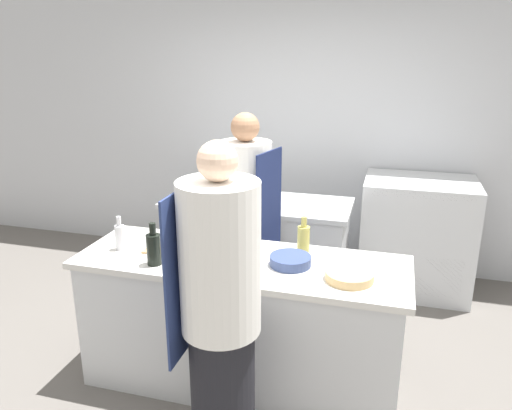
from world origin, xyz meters
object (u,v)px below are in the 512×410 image
bowl_ceramic_blue (234,252)px  stockpot (209,185)px  chef_at_prep_near (220,316)px  chef_at_stove (246,228)px  bottle_cooking_oil (197,250)px  bowl_prep_small (290,261)px  bowl_mixing_large (349,276)px  bottle_olive_oil (303,238)px  bottle_vinegar (154,248)px  oven_range (416,236)px  bottle_wine (120,236)px

bowl_ceramic_blue → stockpot: size_ratio=0.73×
chef_at_prep_near → chef_at_stove: size_ratio=1.03×
bottle_cooking_oil → bowl_prep_small: 0.58m
bowl_mixing_large → chef_at_prep_near: bearing=-135.5°
bottle_olive_oil → stockpot: (-1.05, 1.05, -0.00)m
bottle_vinegar → stockpot: 1.50m
bowl_ceramic_blue → bottle_olive_oil: bearing=27.7°
chef_at_prep_near → bottle_olive_oil: (0.25, 0.90, 0.10)m
chef_at_prep_near → bowl_prep_small: (0.21, 0.67, 0.04)m
bowl_ceramic_blue → stockpot: bearing=117.1°
oven_range → bottle_cooking_oil: 2.32m
bottle_olive_oil → chef_at_prep_near: bearing=-105.4°
chef_at_stove → bottle_wine: bearing=-29.8°
bottle_cooking_oil → stockpot: bearing=107.9°
oven_range → stockpot: 1.93m
bottle_olive_oil → bowl_prep_small: bearing=-99.2°
bottle_olive_oil → bottle_wine: size_ratio=1.06×
chef_at_prep_near → bottle_wine: 1.11m
bottle_wine → bowl_prep_small: size_ratio=0.90×
bowl_mixing_large → stockpot: size_ratio=1.06×
chef_at_prep_near → bottle_vinegar: size_ratio=6.62×
chef_at_prep_near → bowl_prep_small: 0.70m
bowl_prep_small → bowl_ceramic_blue: bowl_ceramic_blue is taller
oven_range → chef_at_prep_near: bearing=-113.0°
chef_at_stove → bottle_vinegar: bearing=-7.7°
bowl_mixing_large → bowl_ceramic_blue: 0.74m
chef_at_stove → bowl_prep_small: size_ratio=6.79×
bottle_olive_oil → bowl_ceramic_blue: bearing=-152.3°
bowl_ceramic_blue → chef_at_stove: bearing=99.9°
bottle_olive_oil → bottle_wine: bottle_olive_oil is taller
chef_at_stove → bottle_olive_oil: 0.66m
oven_range → bowl_ceramic_blue: oven_range is taller
chef_at_prep_near → bowl_ceramic_blue: size_ratio=9.29×
chef_at_prep_near → bowl_mixing_large: chef_at_prep_near is taller
bottle_vinegar → bottle_cooking_oil: 0.26m
oven_range → bottle_cooking_oil: size_ratio=5.44×
chef_at_prep_near → bottle_olive_oil: size_ratio=7.35×
chef_at_prep_near → bottle_wine: (-0.91, 0.62, 0.10)m
chef_at_prep_near → bowl_mixing_large: 0.81m
oven_range → bowl_ceramic_blue: 2.11m
bottle_vinegar → bottle_wine: (-0.32, 0.16, -0.02)m
bottle_wine → chef_at_stove: bearing=46.1°
chef_at_stove → bottle_cooking_oil: (-0.10, -0.72, 0.11)m
chef_at_stove → bottle_vinegar: size_ratio=6.45×
bowl_mixing_large → bowl_prep_small: (-0.37, 0.10, 0.00)m
bottle_vinegar → bowl_prep_small: bearing=14.5°
bottle_wine → stockpot: bearing=85.2°
bottle_vinegar → bottle_wine: 0.36m
chef_at_stove → bottle_wine: size_ratio=7.58×
bowl_prep_small → bottle_wine: bearing=-177.3°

